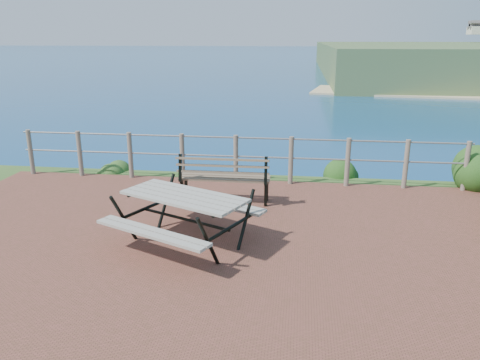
# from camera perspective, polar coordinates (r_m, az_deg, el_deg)

# --- Properties ---
(ground) EXTENTS (10.00, 7.00, 0.12)m
(ground) POSITION_cam_1_polar(r_m,az_deg,el_deg) (6.87, -4.36, -8.57)
(ground) COLOR brown
(ground) RESTS_ON ground
(ocean) EXTENTS (1200.00, 1200.00, 0.00)m
(ocean) POSITION_cam_1_polar(r_m,az_deg,el_deg) (206.08, 7.30, 16.11)
(ocean) COLOR #155B83
(ocean) RESTS_ON ground
(safety_railing) EXTENTS (9.40, 0.10, 1.00)m
(safety_railing) POSITION_cam_1_polar(r_m,az_deg,el_deg) (9.80, -0.51, 2.92)
(safety_railing) COLOR #6B5B4C
(safety_railing) RESTS_ON ground
(picnic_table) EXTENTS (1.97, 1.46, 0.77)m
(picnic_table) POSITION_cam_1_polar(r_m,az_deg,el_deg) (6.87, -6.76, -4.16)
(picnic_table) COLOR gray
(picnic_table) RESTS_ON ground
(park_bench) EXTENTS (1.67, 0.42, 0.94)m
(park_bench) POSITION_cam_1_polar(r_m,az_deg,el_deg) (8.57, -1.89, 1.17)
(park_bench) COLOR brown
(park_bench) RESTS_ON ground
(shrub_lip_west) EXTENTS (0.69, 0.69, 0.39)m
(shrub_lip_west) POSITION_cam_1_polar(r_m,az_deg,el_deg) (11.24, -15.81, 1.11)
(shrub_lip_west) COLOR #2C521F
(shrub_lip_west) RESTS_ON ground
(shrub_lip_east) EXTENTS (0.76, 0.76, 0.50)m
(shrub_lip_east) POSITION_cam_1_polar(r_m,az_deg,el_deg) (10.81, 12.20, 0.74)
(shrub_lip_east) COLOR #1D4214
(shrub_lip_east) RESTS_ON ground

